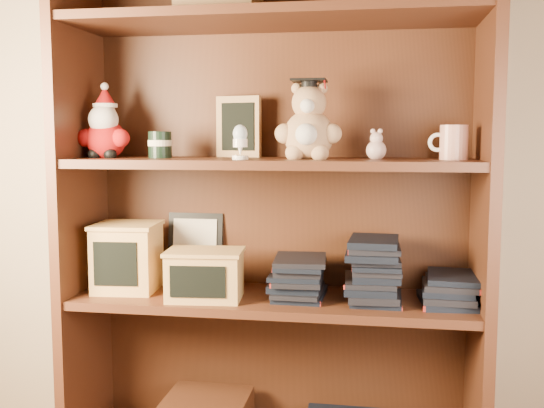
{
  "coord_description": "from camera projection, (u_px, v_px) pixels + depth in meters",
  "views": [
    {
      "loc": [
        0.51,
        -0.48,
        1.02
      ],
      "look_at": [
        0.2,
        1.3,
        0.82
      ],
      "focal_mm": 42.0,
      "sensor_mm": 36.0,
      "label": 1
    }
  ],
  "objects": [
    {
      "name": "chalkboard_plaque",
      "position": [
        239.0,
        128.0,
        1.93
      ],
      "size": [
        0.14,
        0.09,
        0.18
      ],
      "color": "#9E7547",
      "rests_on": "shelf_upper"
    },
    {
      "name": "teachers_tin",
      "position": [
        160.0,
        144.0,
        1.86
      ],
      "size": [
        0.07,
        0.07,
        0.08
      ],
      "color": "black",
      "rests_on": "shelf_upper"
    },
    {
      "name": "pink_figurine",
      "position": [
        376.0,
        147.0,
        1.76
      ],
      "size": [
        0.06,
        0.06,
        0.09
      ],
      "color": "#CBA59D",
      "rests_on": "shelf_upper"
    },
    {
      "name": "certificate_frame",
      "position": [
        195.0,
        248.0,
        2.02
      ],
      "size": [
        0.18,
        0.05,
        0.22
      ],
      "color": "black",
      "rests_on": "shelf_lower"
    },
    {
      "name": "teacher_mug",
      "position": [
        453.0,
        142.0,
        1.72
      ],
      "size": [
        0.11,
        0.08,
        0.09
      ],
      "color": "silver",
      "rests_on": "shelf_upper"
    },
    {
      "name": "grad_teddy_bear",
      "position": [
        309.0,
        128.0,
        1.78
      ],
      "size": [
        0.19,
        0.16,
        0.23
      ],
      "color": "tan",
      "rests_on": "shelf_upper"
    },
    {
      "name": "shelf_upper",
      "position": [
        272.0,
        163.0,
        1.81
      ],
      "size": [
        1.14,
        0.33,
        0.02
      ],
      "color": "#4C2615",
      "rests_on": "ground"
    },
    {
      "name": "treats_box",
      "position": [
        127.0,
        256.0,
        1.91
      ],
      "size": [
        0.2,
        0.2,
        0.2
      ],
      "color": "tan",
      "rests_on": "shelf_lower"
    },
    {
      "name": "bookcase",
      "position": [
        274.0,
        216.0,
        1.88
      ],
      "size": [
        1.2,
        0.35,
        1.6
      ],
      "color": "#4C2615",
      "rests_on": "ground"
    },
    {
      "name": "egg_cup",
      "position": [
        240.0,
        141.0,
        1.74
      ],
      "size": [
        0.05,
        0.05,
        0.1
      ],
      "color": "white",
      "rests_on": "shelf_upper"
    },
    {
      "name": "shelf_lower",
      "position": [
        272.0,
        300.0,
        1.85
      ],
      "size": [
        1.14,
        0.33,
        0.02
      ],
      "color": "#4C2615",
      "rests_on": "ground"
    },
    {
      "name": "santa_plush",
      "position": [
        105.0,
        130.0,
        1.88
      ],
      "size": [
        0.16,
        0.12,
        0.23
      ],
      "color": "#A50F0F",
      "rests_on": "shelf_upper"
    },
    {
      "name": "book_stack_left",
      "position": [
        300.0,
        275.0,
        1.83
      ],
      "size": [
        0.14,
        0.2,
        0.13
      ],
      "color": "black",
      "rests_on": "shelf_lower"
    },
    {
      "name": "book_stack_right",
      "position": [
        449.0,
        289.0,
        1.77
      ],
      "size": [
        0.14,
        0.2,
        0.08
      ],
      "color": "black",
      "rests_on": "shelf_lower"
    },
    {
      "name": "pencils_box",
      "position": [
        205.0,
        274.0,
        1.81
      ],
      "size": [
        0.23,
        0.17,
        0.14
      ],
      "color": "tan",
      "rests_on": "shelf_lower"
    },
    {
      "name": "book_stack_mid",
      "position": [
        374.0,
        270.0,
        1.79
      ],
      "size": [
        0.14,
        0.2,
        0.18
      ],
      "color": "black",
      "rests_on": "shelf_lower"
    }
  ]
}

